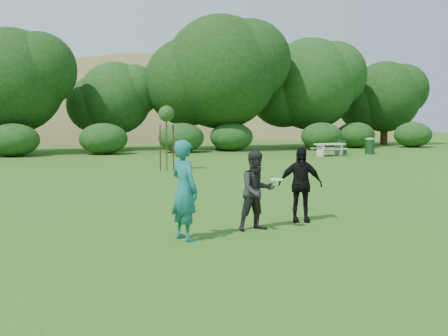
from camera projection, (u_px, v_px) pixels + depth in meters
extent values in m
plane|color=#19470C|center=(282.00, 237.00, 10.96)|extent=(120.00, 120.00, 0.00)
imported|color=#166567|center=(185.00, 190.00, 10.60)|extent=(0.62, 0.79, 1.90)
imported|color=black|center=(257.00, 191.00, 11.54)|extent=(0.82, 0.66, 1.64)
imported|color=black|center=(300.00, 185.00, 12.49)|extent=(1.06, 0.74, 1.67)
cylinder|color=#133616|center=(342.00, 147.00, 35.67)|extent=(0.60, 0.60, 0.90)
cylinder|color=white|center=(277.00, 179.00, 11.51)|extent=(0.27, 0.27, 0.03)
cylinder|color=#392116|center=(167.00, 142.00, 24.61)|extent=(0.05, 0.05, 2.50)
sphere|color=#244819|center=(166.00, 114.00, 24.49)|extent=(0.70, 0.70, 0.70)
cylinder|color=#3F2418|center=(160.00, 148.00, 24.52)|extent=(0.06, 0.06, 2.00)
cylinder|color=#3C2217|center=(173.00, 148.00, 24.74)|extent=(0.06, 0.06, 2.00)
cube|color=silver|center=(330.00, 144.00, 34.06)|extent=(1.80, 0.75, 0.08)
cube|color=beige|center=(320.00, 151.00, 33.84)|extent=(0.10, 0.70, 0.68)
cube|color=#AFAEA3|center=(339.00, 150.00, 34.34)|extent=(0.10, 0.70, 0.68)
cube|color=#BABAAC|center=(335.00, 149.00, 33.53)|extent=(1.80, 0.28, 0.06)
cube|color=#B7B7A9|center=(324.00, 148.00, 34.63)|extent=(1.80, 0.28, 0.06)
cylinder|color=#153A1D|center=(370.00, 147.00, 35.75)|extent=(0.60, 0.60, 0.90)
ellipsoid|color=gray|center=(370.00, 139.00, 35.71)|extent=(0.60, 0.60, 0.20)
ellipsoid|color=olive|center=(174.00, 226.00, 86.15)|extent=(100.00, 64.00, 52.00)
ellipsoid|color=olive|center=(268.00, 182.00, 78.18)|extent=(60.00, 44.00, 24.00)
cylinder|color=#3A2616|center=(13.00, 132.00, 36.05)|extent=(0.68, 0.68, 2.80)
sphere|color=#194214|center=(11.00, 81.00, 35.75)|extent=(6.73, 6.73, 6.73)
cylinder|color=#3A2616|center=(116.00, 134.00, 40.56)|extent=(0.60, 0.60, 2.27)
sphere|color=#194214|center=(115.00, 98.00, 40.33)|extent=(5.22, 5.22, 5.22)
cylinder|color=#3A2616|center=(221.00, 127.00, 40.39)|extent=(0.76, 0.76, 3.32)
sphere|color=#194214|center=(221.00, 72.00, 40.04)|extent=(8.12, 8.12, 8.12)
cylinder|color=#3A2616|center=(310.00, 128.00, 44.35)|extent=(0.71, 0.71, 2.97)
sphere|color=#194214|center=(310.00, 84.00, 44.04)|extent=(7.19, 7.19, 7.19)
cylinder|color=#3A2616|center=(384.00, 130.00, 48.32)|extent=(0.62, 0.62, 2.45)
sphere|color=#194214|center=(385.00, 97.00, 48.06)|extent=(6.03, 6.03, 6.03)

